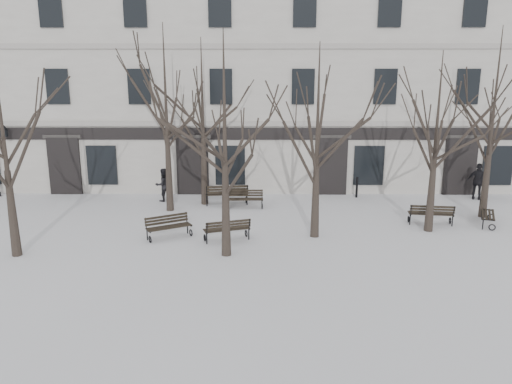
{
  "coord_description": "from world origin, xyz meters",
  "views": [
    {
      "loc": [
        -0.14,
        -16.86,
        6.11
      ],
      "look_at": [
        -0.26,
        3.0,
        1.31
      ],
      "focal_mm": 35.0,
      "sensor_mm": 36.0,
      "label": 1
    }
  ],
  "objects_px": {
    "bench_3": "(245,198)",
    "bench_5": "(486,214)",
    "bench_4": "(227,194)",
    "tree_2": "(318,119)",
    "tree_0": "(2,127)",
    "bench_2": "(431,213)",
    "bench_1": "(227,229)",
    "bench_0": "(168,226)",
    "tree_3": "(437,121)",
    "tree_1": "(224,119)"
  },
  "relations": [
    {
      "from": "bench_3",
      "to": "tree_1",
      "type": "bearing_deg",
      "value": -96.02
    },
    {
      "from": "tree_0",
      "to": "bench_0",
      "type": "bearing_deg",
      "value": 21.37
    },
    {
      "from": "tree_3",
      "to": "tree_0",
      "type": "bearing_deg",
      "value": -169.42
    },
    {
      "from": "tree_0",
      "to": "bench_2",
      "type": "bearing_deg",
      "value": 13.23
    },
    {
      "from": "bench_2",
      "to": "tree_1",
      "type": "bearing_deg",
      "value": 30.64
    },
    {
      "from": "bench_5",
      "to": "tree_0",
      "type": "bearing_deg",
      "value": 124.47
    },
    {
      "from": "tree_1",
      "to": "bench_5",
      "type": "xyz_separation_m",
      "value": [
        10.41,
        3.59,
        -4.18
      ]
    },
    {
      "from": "bench_3",
      "to": "bench_5",
      "type": "distance_m",
      "value": 10.25
    },
    {
      "from": "bench_2",
      "to": "bench_4",
      "type": "relative_size",
      "value": 0.89
    },
    {
      "from": "tree_3",
      "to": "bench_5",
      "type": "bearing_deg",
      "value": 18.4
    },
    {
      "from": "tree_1",
      "to": "bench_4",
      "type": "relative_size",
      "value": 3.62
    },
    {
      "from": "tree_3",
      "to": "bench_2",
      "type": "bearing_deg",
      "value": 66.62
    },
    {
      "from": "tree_3",
      "to": "tree_2",
      "type": "bearing_deg",
      "value": -171.16
    },
    {
      "from": "tree_0",
      "to": "bench_0",
      "type": "xyz_separation_m",
      "value": [
        4.86,
        1.9,
        -3.93
      ]
    },
    {
      "from": "tree_3",
      "to": "bench_4",
      "type": "distance_m",
      "value": 9.81
    },
    {
      "from": "tree_3",
      "to": "bench_4",
      "type": "xyz_separation_m",
      "value": [
        -8.19,
        3.89,
        -3.75
      ]
    },
    {
      "from": "bench_3",
      "to": "bench_0",
      "type": "bearing_deg",
      "value": -124.56
    },
    {
      "from": "bench_4",
      "to": "tree_2",
      "type": "bearing_deg",
      "value": 120.92
    },
    {
      "from": "tree_2",
      "to": "bench_4",
      "type": "bearing_deg",
      "value": 128.28
    },
    {
      "from": "bench_3",
      "to": "bench_5",
      "type": "relative_size",
      "value": 0.94
    },
    {
      "from": "tree_1",
      "to": "bench_5",
      "type": "bearing_deg",
      "value": 19.0
    },
    {
      "from": "bench_0",
      "to": "tree_1",
      "type": "bearing_deg",
      "value": -68.07
    },
    {
      "from": "bench_0",
      "to": "bench_3",
      "type": "xyz_separation_m",
      "value": [
        2.77,
        4.27,
        -0.01
      ]
    },
    {
      "from": "bench_1",
      "to": "bench_2",
      "type": "xyz_separation_m",
      "value": [
        8.2,
        2.06,
        0.02
      ]
    },
    {
      "from": "tree_2",
      "to": "bench_1",
      "type": "xyz_separation_m",
      "value": [
        -3.29,
        -0.54,
        -4.0
      ]
    },
    {
      "from": "tree_1",
      "to": "bench_1",
      "type": "xyz_separation_m",
      "value": [
        -0.06,
        1.46,
        -4.18
      ]
    },
    {
      "from": "tree_1",
      "to": "bench_2",
      "type": "relative_size",
      "value": 4.09
    },
    {
      "from": "bench_2",
      "to": "bench_5",
      "type": "distance_m",
      "value": 2.28
    },
    {
      "from": "tree_2",
      "to": "tree_3",
      "type": "height_order",
      "value": "tree_2"
    },
    {
      "from": "tree_2",
      "to": "tree_3",
      "type": "xyz_separation_m",
      "value": [
        4.56,
        0.71,
        -0.17
      ]
    },
    {
      "from": "bench_1",
      "to": "bench_3",
      "type": "relative_size",
      "value": 1.08
    },
    {
      "from": "tree_0",
      "to": "bench_2",
      "type": "height_order",
      "value": "tree_0"
    },
    {
      "from": "tree_3",
      "to": "bench_5",
      "type": "xyz_separation_m",
      "value": [
        2.62,
        0.87,
        -3.83
      ]
    },
    {
      "from": "tree_1",
      "to": "bench_3",
      "type": "bearing_deg",
      "value": 85.52
    },
    {
      "from": "tree_2",
      "to": "bench_3",
      "type": "distance_m",
      "value": 6.36
    },
    {
      "from": "tree_1",
      "to": "tree_2",
      "type": "distance_m",
      "value": 3.8
    },
    {
      "from": "tree_1",
      "to": "bench_5",
      "type": "distance_m",
      "value": 11.78
    },
    {
      "from": "tree_3",
      "to": "bench_1",
      "type": "relative_size",
      "value": 3.86
    },
    {
      "from": "bench_2",
      "to": "bench_4",
      "type": "distance_m",
      "value": 9.08
    },
    {
      "from": "tree_1",
      "to": "bench_1",
      "type": "bearing_deg",
      "value": 92.35
    },
    {
      "from": "tree_3",
      "to": "bench_3",
      "type": "relative_size",
      "value": 4.15
    },
    {
      "from": "tree_0",
      "to": "tree_2",
      "type": "xyz_separation_m",
      "value": [
        10.38,
        2.08,
        0.07
      ]
    },
    {
      "from": "bench_5",
      "to": "bench_0",
      "type": "bearing_deg",
      "value": 120.58
    },
    {
      "from": "bench_0",
      "to": "bench_4",
      "type": "bearing_deg",
      "value": 38.7
    },
    {
      "from": "tree_3",
      "to": "bench_0",
      "type": "relative_size",
      "value": 3.94
    },
    {
      "from": "tree_3",
      "to": "bench_5",
      "type": "height_order",
      "value": "tree_3"
    },
    {
      "from": "tree_0",
      "to": "bench_1",
      "type": "distance_m",
      "value": 8.25
    },
    {
      "from": "tree_2",
      "to": "bench_0",
      "type": "relative_size",
      "value": 4.1
    },
    {
      "from": "bench_0",
      "to": "tree_3",
      "type": "bearing_deg",
      "value": -24.59
    },
    {
      "from": "bench_4",
      "to": "tree_3",
      "type": "bearing_deg",
      "value": 147.25
    }
  ]
}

